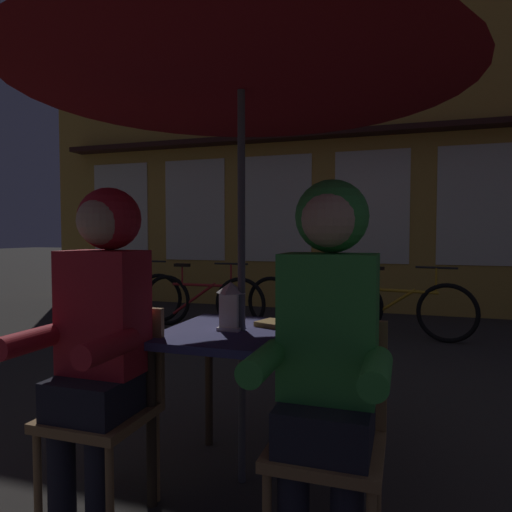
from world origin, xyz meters
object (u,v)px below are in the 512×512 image
Objects in this scene: lantern at (231,305)px; chair_right at (329,425)px; patio_umbrella at (241,49)px; bicycle_second at (202,300)px; person_right_hooded at (328,333)px; book at (278,324)px; cafe_table at (242,351)px; bicycle_nearest at (126,295)px; person_left_hooded at (100,318)px; bicycle_third at (310,304)px; chair_left at (110,397)px; bicycle_fourth at (399,308)px.

chair_right is at bearing -34.36° from lantern.
patio_umbrella is 1.37× the size of bicycle_second.
person_right_hooded is (0.00, -0.06, 0.36)m from chair_right.
cafe_table is at bearing -116.19° from book.
bicycle_nearest is 1.23m from bicycle_second.
bicycle_nearest reaches higher than book.
bicycle_nearest is at bearing 122.74° from person_left_hooded.
chair_left is at bearing -91.79° from bicycle_third.
cafe_table is at bearing 41.57° from person_left_hooded.
lantern is 0.67m from chair_left.
person_right_hooded is (0.48, -0.43, -1.21)m from patio_umbrella.
bicycle_nearest is 1.00× the size of bicycle_second.
patio_umbrella is at bearing 138.43° from person_right_hooded.
lantern is 0.60m from person_left_hooded.
lantern is 0.17× the size of person_left_hooded.
bicycle_fourth is at bearing 0.53° from bicycle_third.
lantern is at bearing -102.01° from bicycle_fourth.
chair_left is (-0.48, -0.37, -0.15)m from cafe_table.
person_left_hooded is 1.00× the size of person_right_hooded.
book is (0.20, 0.14, -0.11)m from lantern.
patio_umbrella is 1.39× the size of bicycle_fourth.
book is at bearing 123.66° from chair_right.
cafe_table is 0.45× the size of bicycle_fourth.
chair_left is 0.52× the size of bicycle_second.
person_left_hooded is at bearing -117.80° from book.
bicycle_second is (-1.24, 3.65, -0.14)m from chair_left.
lantern is at bearing 145.64° from chair_right.
book reaches higher than cafe_table.
bicycle_third is (-0.36, 3.44, -0.29)m from cafe_table.
chair_right is 5.10m from bicycle_nearest.
person_right_hooded is 0.84× the size of bicycle_third.
bicycle_second is at bearing 140.80° from book.
patio_umbrella is 4.82m from bicycle_nearest.
person_left_hooded is (-0.43, -0.42, -0.01)m from lantern.
lantern reaches higher than bicycle_second.
person_left_hooded is at bearing -71.49° from bicycle_second.
cafe_table is at bearing -49.17° from bicycle_nearest.
bicycle_second reaches higher than book.
bicycle_fourth is (0.68, 3.45, -1.71)m from patio_umbrella.
patio_umbrella reaches higher than bicycle_second.
book is at bearing 120.91° from person_right_hooded.
lantern is 0.14× the size of bicycle_third.
person_right_hooded is at bearing -3.39° from chair_left.
patio_umbrella is 1.38× the size of bicycle_third.
bicycle_fourth reaches higher than cafe_table.
chair_left is at bearing 176.61° from person_right_hooded.
person_left_hooded is 4.59m from bicycle_nearest.
person_left_hooded is at bearing -138.43° from cafe_table.
bicycle_fourth reaches higher than book.
bicycle_third is at bearing 6.60° from bicycle_second.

